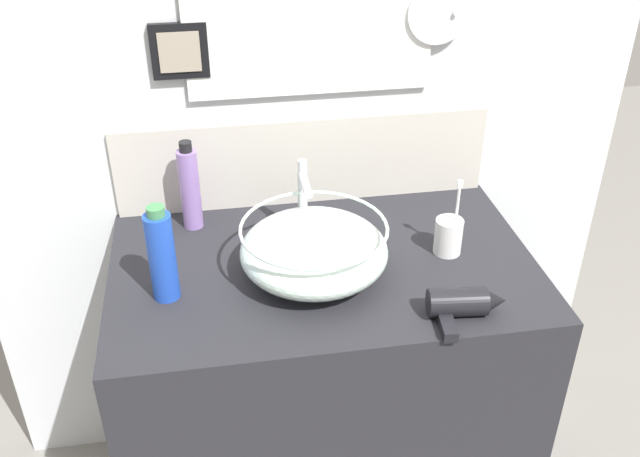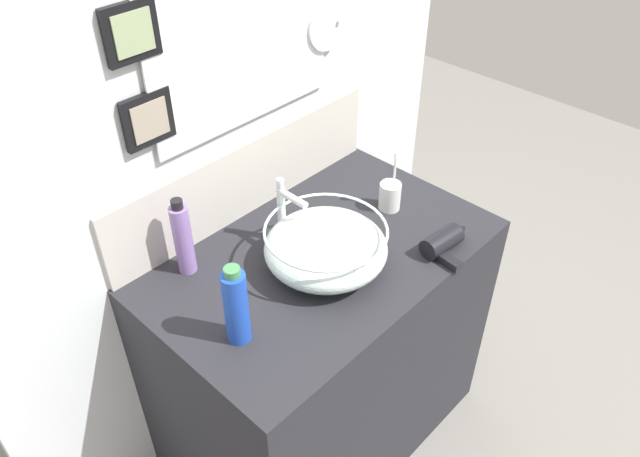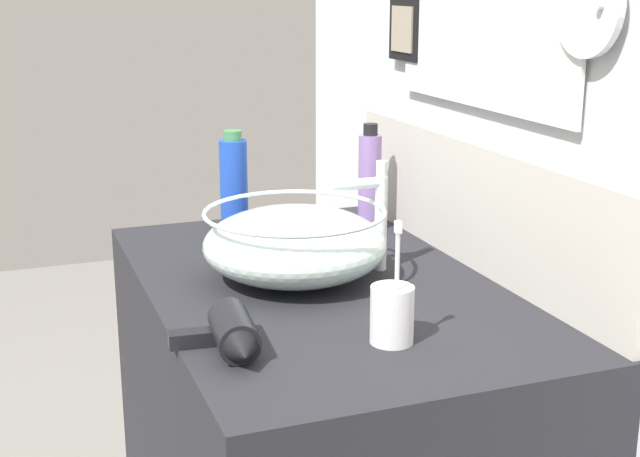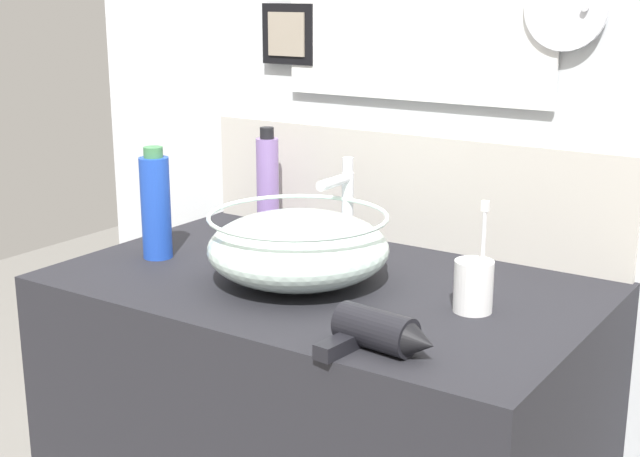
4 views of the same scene
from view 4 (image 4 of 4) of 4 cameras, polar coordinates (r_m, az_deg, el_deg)
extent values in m
cube|color=silver|center=(1.91, 6.07, 10.32)|extent=(1.77, 0.06, 2.44)
cube|color=beige|center=(1.92, 5.33, 2.52)|extent=(0.99, 0.02, 0.24)
cylinder|color=silver|center=(1.73, 15.46, 13.45)|extent=(0.16, 0.01, 0.16)
cylinder|color=silver|center=(1.73, 16.87, 13.35)|extent=(0.01, 0.06, 0.01)
cube|color=black|center=(2.03, -2.01, 12.33)|extent=(0.14, 0.02, 0.13)
cube|color=gray|center=(2.02, -2.16, 12.32)|extent=(0.10, 0.01, 0.10)
ellipsoid|color=silver|center=(1.66, -1.41, -1.31)|extent=(0.34, 0.34, 0.13)
torus|color=silver|center=(1.64, -1.42, 0.80)|extent=(0.34, 0.34, 0.01)
torus|color=#B2B7BC|center=(1.68, -1.39, -3.37)|extent=(0.13, 0.13, 0.01)
cylinder|color=silver|center=(1.79, 1.77, 0.74)|extent=(0.02, 0.02, 0.18)
cylinder|color=silver|center=(1.73, 0.93, 3.01)|extent=(0.02, 0.10, 0.02)
cylinder|color=silver|center=(1.77, 1.80, 4.08)|extent=(0.02, 0.02, 0.03)
cylinder|color=black|center=(1.37, 3.58, -6.45)|extent=(0.13, 0.08, 0.06)
cone|color=black|center=(1.33, 6.48, -7.27)|extent=(0.05, 0.06, 0.05)
cube|color=black|center=(1.36, 1.23, -7.50)|extent=(0.04, 0.09, 0.02)
cylinder|color=white|center=(1.54, 9.79, -3.66)|extent=(0.07, 0.07, 0.09)
cylinder|color=white|center=(1.53, 10.44, -2.04)|extent=(0.01, 0.01, 0.17)
cube|color=white|center=(1.50, 10.61, 1.46)|extent=(0.01, 0.01, 0.02)
cylinder|color=blue|center=(1.84, -10.46, 1.29)|extent=(0.06, 0.06, 0.21)
cylinder|color=#3F7F4C|center=(1.82, -10.63, 4.82)|extent=(0.04, 0.04, 0.02)
cylinder|color=#8C6BB2|center=(2.01, -3.37, 2.78)|extent=(0.05, 0.05, 0.21)
cylinder|color=black|center=(1.99, -3.42, 6.12)|extent=(0.03, 0.03, 0.03)
camera|label=1|loc=(1.21, -64.23, 28.51)|focal=40.00mm
camera|label=2|loc=(2.02, -48.34, 29.04)|focal=35.00mm
camera|label=3|loc=(0.98, 70.20, 5.25)|focal=50.00mm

